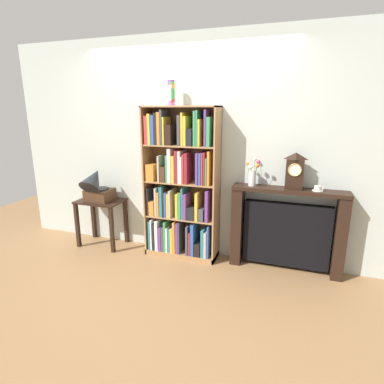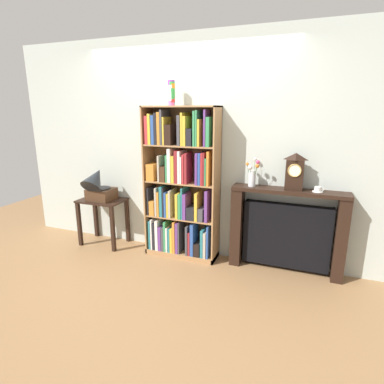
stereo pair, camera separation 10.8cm
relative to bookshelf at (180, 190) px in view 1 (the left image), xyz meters
name	(u,v)px [view 1 (the left image)]	position (x,y,z in m)	size (l,w,h in m)	color
ground_plane	(180,258)	(0.02, -0.08, -0.85)	(7.89, 6.40, 0.02)	#997047
wall_back	(191,149)	(0.07, 0.20, 0.47)	(4.89, 0.08, 2.62)	beige
bookshelf	(180,190)	(0.00, 0.00, 0.00)	(0.89, 0.30, 1.82)	#A87A4C
cup_stack	(171,93)	(-0.10, 0.01, 1.11)	(0.08, 0.08, 0.27)	pink
side_table_left	(101,212)	(-1.11, -0.05, -0.38)	(0.59, 0.41, 0.62)	black
gramophone	(96,186)	(-1.11, -0.11, -0.01)	(0.32, 0.44, 0.50)	#472D1C
fireplace_mantel	(286,230)	(1.25, 0.06, -0.37)	(1.22, 0.23, 0.95)	black
mantel_clock	(295,171)	(1.29, 0.04, 0.31)	(0.18, 0.12, 0.39)	black
flower_vase	(253,175)	(0.85, 0.04, 0.23)	(0.16, 0.16, 0.32)	silver
teacup_with_saucer	(318,189)	(1.53, 0.04, 0.13)	(0.12, 0.11, 0.05)	white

